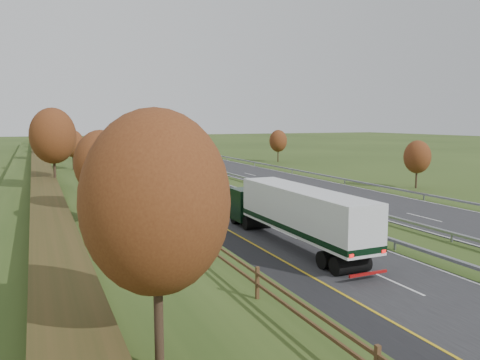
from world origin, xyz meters
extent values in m
plane|color=#2B4016|center=(8.00, 55.00, 0.00)|extent=(400.00, 400.00, 0.00)
cube|color=black|center=(0.00, 60.00, 0.02)|extent=(10.50, 200.00, 0.04)
cube|color=black|center=(16.50, 60.00, 0.02)|extent=(10.50, 200.00, 0.04)
cube|color=black|center=(-3.75, 60.00, 0.02)|extent=(3.00, 200.00, 0.04)
cube|color=silver|center=(-5.05, 60.00, 0.05)|extent=(0.15, 200.00, 0.01)
cube|color=gold|center=(-2.25, 60.00, 0.05)|extent=(0.15, 200.00, 0.01)
cube|color=silver|center=(5.05, 60.00, 0.05)|extent=(0.15, 200.00, 0.01)
cube|color=silver|center=(11.45, 60.00, 0.05)|extent=(0.15, 200.00, 0.01)
cube|color=silver|center=(21.55, 60.00, 0.05)|extent=(0.15, 200.00, 0.01)
cube|color=silver|center=(1.25, -1.00, 0.05)|extent=(0.15, 4.00, 0.01)
cube|color=silver|center=(1.25, 11.00, 0.05)|extent=(0.15, 4.00, 0.01)
cube|color=silver|center=(15.25, 11.00, 0.05)|extent=(0.15, 4.00, 0.01)
cube|color=silver|center=(1.25, 23.00, 0.05)|extent=(0.15, 4.00, 0.01)
cube|color=silver|center=(15.25, 23.00, 0.05)|extent=(0.15, 4.00, 0.01)
cube|color=silver|center=(1.25, 35.00, 0.05)|extent=(0.15, 4.00, 0.01)
cube|color=silver|center=(15.25, 35.00, 0.05)|extent=(0.15, 4.00, 0.01)
cube|color=silver|center=(1.25, 47.00, 0.05)|extent=(0.15, 4.00, 0.01)
cube|color=silver|center=(15.25, 47.00, 0.05)|extent=(0.15, 4.00, 0.01)
cube|color=silver|center=(1.25, 59.00, 0.05)|extent=(0.15, 4.00, 0.01)
cube|color=silver|center=(15.25, 59.00, 0.05)|extent=(0.15, 4.00, 0.01)
cube|color=silver|center=(1.25, 71.00, 0.05)|extent=(0.15, 4.00, 0.01)
cube|color=silver|center=(15.25, 71.00, 0.05)|extent=(0.15, 4.00, 0.01)
cube|color=silver|center=(1.25, 83.00, 0.05)|extent=(0.15, 4.00, 0.01)
cube|color=silver|center=(15.25, 83.00, 0.05)|extent=(0.15, 4.00, 0.01)
cube|color=silver|center=(1.25, 95.00, 0.05)|extent=(0.15, 4.00, 0.01)
cube|color=silver|center=(15.25, 95.00, 0.05)|extent=(0.15, 4.00, 0.01)
cube|color=silver|center=(1.25, 107.00, 0.05)|extent=(0.15, 4.00, 0.01)
cube|color=silver|center=(15.25, 107.00, 0.05)|extent=(0.15, 4.00, 0.01)
cube|color=silver|center=(1.25, 119.00, 0.05)|extent=(0.15, 4.00, 0.01)
cube|color=silver|center=(15.25, 119.00, 0.05)|extent=(0.15, 4.00, 0.01)
cube|color=silver|center=(1.25, 131.00, 0.05)|extent=(0.15, 4.00, 0.01)
cube|color=silver|center=(15.25, 131.00, 0.05)|extent=(0.15, 4.00, 0.01)
cube|color=silver|center=(1.25, 143.00, 0.05)|extent=(0.15, 4.00, 0.01)
cube|color=silver|center=(15.25, 143.00, 0.05)|extent=(0.15, 4.00, 0.01)
cube|color=silver|center=(1.25, 155.00, 0.05)|extent=(0.15, 4.00, 0.01)
cube|color=silver|center=(15.25, 155.00, 0.05)|extent=(0.15, 4.00, 0.01)
cube|color=#2B4016|center=(-13.00, 60.00, 1.00)|extent=(12.00, 200.00, 2.00)
cube|color=#323214|center=(-15.00, 60.00, 2.55)|extent=(2.20, 180.00, 1.10)
cube|color=#422B19|center=(-8.50, 60.00, 2.55)|extent=(0.08, 184.00, 0.10)
cube|color=#422B19|center=(-8.50, 60.00, 2.95)|extent=(0.08, 184.00, 0.10)
cube|color=#422B19|center=(-8.50, -4.50, 2.60)|extent=(0.12, 0.12, 1.20)
cube|color=#422B19|center=(-8.50, 2.00, 2.60)|extent=(0.12, 0.12, 1.20)
cube|color=#422B19|center=(-8.50, 8.50, 2.60)|extent=(0.12, 0.12, 1.20)
cube|color=#422B19|center=(-8.50, 15.00, 2.60)|extent=(0.12, 0.12, 1.20)
cube|color=#422B19|center=(-8.50, 21.50, 2.60)|extent=(0.12, 0.12, 1.20)
cube|color=#422B19|center=(-8.50, 28.00, 2.60)|extent=(0.12, 0.12, 1.20)
cube|color=#422B19|center=(-8.50, 34.50, 2.60)|extent=(0.12, 0.12, 1.20)
cube|color=#422B19|center=(-8.50, 41.00, 2.60)|extent=(0.12, 0.12, 1.20)
cube|color=#422B19|center=(-8.50, 47.50, 2.60)|extent=(0.12, 0.12, 1.20)
cube|color=#422B19|center=(-8.50, 54.00, 2.60)|extent=(0.12, 0.12, 1.20)
cube|color=#422B19|center=(-8.50, 60.50, 2.60)|extent=(0.12, 0.12, 1.20)
cube|color=#422B19|center=(-8.50, 67.00, 2.60)|extent=(0.12, 0.12, 1.20)
cube|color=#422B19|center=(-8.50, 73.50, 2.60)|extent=(0.12, 0.12, 1.20)
cube|color=#422B19|center=(-8.50, 80.00, 2.60)|extent=(0.12, 0.12, 1.20)
cube|color=#422B19|center=(-8.50, 86.50, 2.60)|extent=(0.12, 0.12, 1.20)
cube|color=#422B19|center=(-8.50, 93.00, 2.60)|extent=(0.12, 0.12, 1.20)
cube|color=#422B19|center=(-8.50, 99.50, 2.60)|extent=(0.12, 0.12, 1.20)
cube|color=#422B19|center=(-8.50, 106.00, 2.60)|extent=(0.12, 0.12, 1.20)
cube|color=#422B19|center=(-8.50, 112.50, 2.60)|extent=(0.12, 0.12, 1.20)
cube|color=#422B19|center=(-8.50, 119.00, 2.60)|extent=(0.12, 0.12, 1.20)
cube|color=#422B19|center=(-8.50, 125.50, 2.60)|extent=(0.12, 0.12, 1.20)
cube|color=#422B19|center=(-8.50, 132.00, 2.60)|extent=(0.12, 0.12, 1.20)
cube|color=#422B19|center=(-8.50, 138.50, 2.60)|extent=(0.12, 0.12, 1.20)
cube|color=#422B19|center=(-8.50, 145.00, 2.60)|extent=(0.12, 0.12, 1.20)
cube|color=#422B19|center=(-8.50, 151.50, 2.60)|extent=(0.12, 0.12, 1.20)
cube|color=gray|center=(5.70, 60.00, 0.62)|extent=(0.32, 200.00, 0.18)
cube|color=gray|center=(5.70, 4.00, 0.28)|extent=(0.10, 0.14, 0.56)
cube|color=gray|center=(5.70, 11.00, 0.28)|extent=(0.10, 0.14, 0.56)
cube|color=gray|center=(5.70, 18.00, 0.28)|extent=(0.10, 0.14, 0.56)
cube|color=gray|center=(5.70, 25.00, 0.28)|extent=(0.10, 0.14, 0.56)
cube|color=gray|center=(5.70, 32.00, 0.28)|extent=(0.10, 0.14, 0.56)
cube|color=gray|center=(5.70, 39.00, 0.28)|extent=(0.10, 0.14, 0.56)
cube|color=gray|center=(5.70, 46.00, 0.28)|extent=(0.10, 0.14, 0.56)
cube|color=gray|center=(5.70, 53.00, 0.28)|extent=(0.10, 0.14, 0.56)
cube|color=gray|center=(5.70, 60.00, 0.28)|extent=(0.10, 0.14, 0.56)
cube|color=gray|center=(5.70, 67.00, 0.28)|extent=(0.10, 0.14, 0.56)
cube|color=gray|center=(5.70, 74.00, 0.28)|extent=(0.10, 0.14, 0.56)
cube|color=gray|center=(5.70, 81.00, 0.28)|extent=(0.10, 0.14, 0.56)
cube|color=gray|center=(5.70, 88.00, 0.28)|extent=(0.10, 0.14, 0.56)
cube|color=gray|center=(5.70, 95.00, 0.28)|extent=(0.10, 0.14, 0.56)
cube|color=gray|center=(5.70, 102.00, 0.28)|extent=(0.10, 0.14, 0.56)
cube|color=gray|center=(5.70, 109.00, 0.28)|extent=(0.10, 0.14, 0.56)
cube|color=gray|center=(5.70, 116.00, 0.28)|extent=(0.10, 0.14, 0.56)
cube|color=gray|center=(5.70, 123.00, 0.28)|extent=(0.10, 0.14, 0.56)
cube|color=gray|center=(5.70, 130.00, 0.28)|extent=(0.10, 0.14, 0.56)
cube|color=gray|center=(5.70, 137.00, 0.28)|extent=(0.10, 0.14, 0.56)
cube|color=gray|center=(5.70, 144.00, 0.28)|extent=(0.10, 0.14, 0.56)
cube|color=gray|center=(5.70, 151.00, 0.28)|extent=(0.10, 0.14, 0.56)
cube|color=gray|center=(5.70, 158.00, 0.28)|extent=(0.10, 0.14, 0.56)
cube|color=gray|center=(10.80, 60.00, 0.62)|extent=(0.32, 200.00, 0.18)
cube|color=gray|center=(10.80, 4.00, 0.28)|extent=(0.10, 0.14, 0.56)
cube|color=gray|center=(10.80, 11.00, 0.28)|extent=(0.10, 0.14, 0.56)
cube|color=gray|center=(10.80, 18.00, 0.28)|extent=(0.10, 0.14, 0.56)
cube|color=gray|center=(10.80, 25.00, 0.28)|extent=(0.10, 0.14, 0.56)
cube|color=gray|center=(10.80, 32.00, 0.28)|extent=(0.10, 0.14, 0.56)
cube|color=gray|center=(10.80, 39.00, 0.28)|extent=(0.10, 0.14, 0.56)
cube|color=gray|center=(10.80, 46.00, 0.28)|extent=(0.10, 0.14, 0.56)
cube|color=gray|center=(10.80, 53.00, 0.28)|extent=(0.10, 0.14, 0.56)
cube|color=gray|center=(10.80, 60.00, 0.28)|extent=(0.10, 0.14, 0.56)
cube|color=gray|center=(10.80, 67.00, 0.28)|extent=(0.10, 0.14, 0.56)
cube|color=gray|center=(10.80, 74.00, 0.28)|extent=(0.10, 0.14, 0.56)
cube|color=gray|center=(10.80, 81.00, 0.28)|extent=(0.10, 0.14, 0.56)
cube|color=gray|center=(10.80, 88.00, 0.28)|extent=(0.10, 0.14, 0.56)
cube|color=gray|center=(10.80, 95.00, 0.28)|extent=(0.10, 0.14, 0.56)
cube|color=gray|center=(10.80, 102.00, 0.28)|extent=(0.10, 0.14, 0.56)
cube|color=gray|center=(10.80, 109.00, 0.28)|extent=(0.10, 0.14, 0.56)
cube|color=gray|center=(10.80, 116.00, 0.28)|extent=(0.10, 0.14, 0.56)
cube|color=gray|center=(10.80, 123.00, 0.28)|extent=(0.10, 0.14, 0.56)
cube|color=gray|center=(10.80, 130.00, 0.28)|extent=(0.10, 0.14, 0.56)
cube|color=gray|center=(10.80, 137.00, 0.28)|extent=(0.10, 0.14, 0.56)
cube|color=gray|center=(10.80, 144.00, 0.28)|extent=(0.10, 0.14, 0.56)
cube|color=gray|center=(10.80, 151.00, 0.28)|extent=(0.10, 0.14, 0.56)
cube|color=gray|center=(10.80, 158.00, 0.28)|extent=(0.10, 0.14, 0.56)
cube|color=gray|center=(22.30, 60.00, 0.62)|extent=(0.32, 200.00, 0.18)
cube|color=gray|center=(22.30, 18.00, 0.28)|extent=(0.10, 0.14, 0.56)
cube|color=gray|center=(22.30, 32.00, 0.28)|extent=(0.10, 0.14, 0.56)
cube|color=gray|center=(22.30, 46.00, 0.28)|extent=(0.10, 0.14, 0.56)
cube|color=gray|center=(22.30, 60.00, 0.28)|extent=(0.10, 0.14, 0.56)
cube|color=gray|center=(22.30, 74.00, 0.28)|extent=(0.10, 0.14, 0.56)
cube|color=gray|center=(22.30, 88.00, 0.28)|extent=(0.10, 0.14, 0.56)
cube|color=gray|center=(22.30, 102.00, 0.28)|extent=(0.10, 0.14, 0.56)
cube|color=gray|center=(22.30, 116.00, 0.28)|extent=(0.10, 0.14, 0.56)
cube|color=gray|center=(22.30, 130.00, 0.28)|extent=(0.10, 0.14, 0.56)
cube|color=gray|center=(22.30, 144.00, 0.28)|extent=(0.10, 0.14, 0.56)
cube|color=gray|center=(22.30, 158.00, 0.28)|extent=(0.10, 0.14, 0.56)
cylinder|color=#2D2116|center=(-13.00, -8.00, 3.40)|extent=(0.24, 0.24, 2.79)
ellipsoid|color=#552712|center=(-13.00, -8.00, 6.46)|extent=(3.72, 3.72, 4.65)
cylinder|color=#2D2116|center=(-12.00, 10.00, 3.21)|extent=(0.24, 0.24, 2.43)
ellipsoid|color=#552712|center=(-12.00, 10.00, 5.89)|extent=(3.24, 3.24, 4.05)
cylinder|color=#2D2116|center=(-14.00, 28.00, 3.58)|extent=(0.24, 0.24, 3.15)
ellipsoid|color=#552712|center=(-14.00, 28.00, 7.04)|extent=(4.20, 4.20, 5.25)
cylinder|color=#2D2116|center=(-11.00, 46.00, 3.08)|extent=(0.24, 0.24, 2.16)
ellipsoid|color=#552712|center=(-11.00, 46.00, 5.46)|extent=(2.88, 2.88, 3.60)
cylinder|color=#2D2116|center=(-13.50, 64.00, 3.44)|extent=(0.24, 0.24, 2.88)
ellipsoid|color=#552712|center=(-13.50, 64.00, 6.61)|extent=(3.84, 3.84, 4.80)
cylinder|color=#2D2116|center=(-12.50, 82.00, 3.17)|extent=(0.24, 0.24, 2.34)
ellipsoid|color=#552712|center=(-12.50, 82.00, 5.74)|extent=(3.12, 3.12, 3.90)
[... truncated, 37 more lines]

